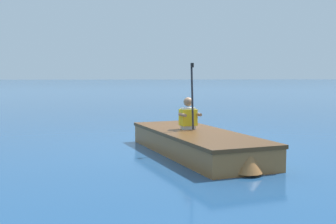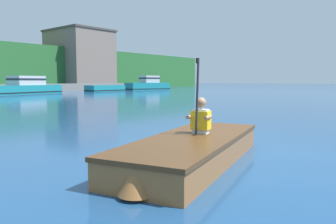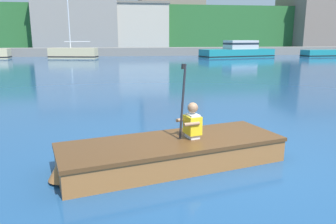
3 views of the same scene
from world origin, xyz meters
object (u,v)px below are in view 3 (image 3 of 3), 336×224
(moored_boat_dock_west_end, at_px, (238,51))
(moored_boat_dock_center_near, at_px, (73,53))
(person_paddler, at_px, (192,122))
(moored_boat_dock_east_inner, at_px, (326,53))
(rowboat_foreground, at_px, (170,151))

(moored_boat_dock_west_end, bearing_deg, moored_boat_dock_center_near, 178.30)
(moored_boat_dock_center_near, xyz_separation_m, person_paddler, (5.74, -28.94, 0.17))
(moored_boat_dock_west_end, distance_m, moored_boat_dock_center_near, 16.89)
(moored_boat_dock_west_end, xyz_separation_m, moored_boat_dock_east_inner, (9.75, -0.36, -0.31))
(moored_boat_dock_center_near, height_order, moored_boat_dock_east_inner, moored_boat_dock_center_near)
(moored_boat_dock_center_near, distance_m, moored_boat_dock_east_inner, 26.65)
(person_paddler, bearing_deg, moored_boat_dock_center_near, 101.22)
(moored_boat_dock_east_inner, bearing_deg, moored_boat_dock_west_end, 177.91)
(moored_boat_dock_east_inner, xyz_separation_m, rowboat_foreground, (-21.28, -28.18, -0.11))
(moored_boat_dock_center_near, height_order, rowboat_foreground, moored_boat_dock_center_near)
(moored_boat_dock_center_near, bearing_deg, rowboat_foreground, -79.54)
(moored_boat_dock_east_inner, distance_m, person_paddler, 35.01)
(moored_boat_dock_east_inner, relative_size, person_paddler, 4.38)
(moored_boat_dock_center_near, distance_m, person_paddler, 29.50)
(moored_boat_dock_center_near, relative_size, moored_boat_dock_east_inner, 1.16)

